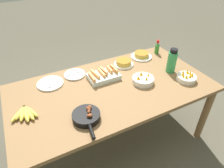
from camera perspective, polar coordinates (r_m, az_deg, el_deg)
The scene contains 13 objects.
ground_plane at distance 2.36m, azimuth 0.00°, elevation -14.81°, with size 14.00×14.00×0.00m, color #565142.
dining_table at distance 1.91m, azimuth 0.00°, elevation -2.65°, with size 1.86×0.99×0.72m.
banana_bunch at distance 1.70m, azimuth -23.60°, elevation -7.65°, with size 0.22×0.20×0.04m.
melon_tray at distance 1.95m, azimuth -2.45°, elevation 2.40°, with size 0.30×0.19×0.09m.
skillet at distance 1.54m, azimuth -7.29°, elevation -9.12°, with size 0.22×0.34×0.08m.
frittata_plate_center at distance 2.35m, azimuth 8.41°, elevation 8.11°, with size 0.24×0.24×0.06m.
frittata_plate_side at distance 2.17m, azimuth 3.34°, elevation 6.02°, with size 0.21×0.21×0.06m.
empty_plate_near_front at distance 2.04m, azimuth -10.61°, elevation 2.69°, with size 0.21×0.21×0.02m.
empty_plate_far_left at distance 1.97m, azimuth -17.22°, elevation 0.17°, with size 0.25×0.25×0.02m.
fruit_bowl_mango at distance 2.05m, azimuth 20.50°, elevation 1.79°, with size 0.19×0.19×0.11m.
fruit_bowl_citrus at distance 1.92m, azimuth 8.82°, elevation 1.23°, with size 0.21×0.21×0.11m.
water_bottle at distance 2.10m, azimuth 16.74°, elevation 6.27°, with size 0.09×0.09×0.25m.
hot_sauce_bottle at distance 2.45m, azimuth 12.77°, elevation 10.10°, with size 0.05×0.05×0.17m.
Camera 1 is at (-0.68, -1.32, 1.83)m, focal length 32.00 mm.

